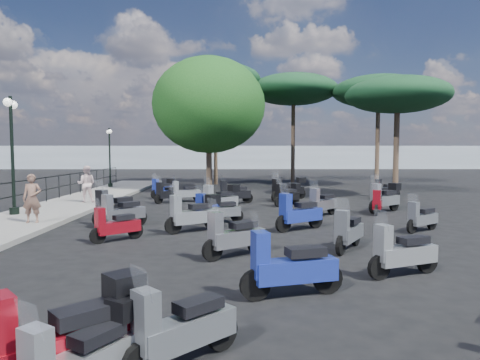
{
  "coord_description": "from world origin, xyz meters",
  "views": [
    {
      "loc": [
        0.72,
        -14.13,
        2.44
      ],
      "look_at": [
        0.83,
        3.64,
        1.2
      ],
      "focal_mm": 32.0,
      "sensor_mm": 36.0,
      "label": 1
    }
  ],
  "objects_px": {
    "scooter_12": "(181,329)",
    "pine_0": "(293,90)",
    "scooter_23": "(282,191)",
    "scooter_1": "(116,226)",
    "scooter_19": "(403,253)",
    "scooter_26": "(378,203)",
    "pine_1": "(379,92)",
    "scooter_4": "(167,194)",
    "scooter_5": "(163,188)",
    "pedestrian_far": "(86,184)",
    "scooter_7": "(234,237)",
    "scooter_16": "(234,194)",
    "scooter_2": "(115,208)",
    "scooter_3": "(122,213)",
    "scooter_25": "(422,218)",
    "lamp_post_1": "(12,147)",
    "scooter_11": "(185,193)",
    "scooter_15": "(299,214)",
    "pine_2": "(215,80)",
    "lamp_post_2": "(110,153)",
    "scooter_13": "(290,268)",
    "scooter_0": "(66,340)",
    "scooter_17": "(289,189)",
    "scooter_14": "(220,211)",
    "scooter_20": "(348,232)",
    "scooter_6": "(83,359)",
    "scooter_22": "(288,195)",
    "scooter_10": "(221,199)",
    "pine_3": "(398,95)",
    "scooter_8": "(194,214)",
    "scooter_21": "(322,204)",
    "scooter_28": "(386,190)",
    "scooter_27": "(385,198)",
    "woman": "(32,198)"
  },
  "relations": [
    {
      "from": "scooter_7",
      "to": "scooter_16",
      "type": "xyz_separation_m",
      "value": [
        -0.08,
        9.75,
        -0.01
      ]
    },
    {
      "from": "scooter_2",
      "to": "scooter_21",
      "type": "bearing_deg",
      "value": -133.27
    },
    {
      "from": "scooter_3",
      "to": "scooter_4",
      "type": "bearing_deg",
      "value": -51.62
    },
    {
      "from": "scooter_25",
      "to": "scooter_15",
      "type": "bearing_deg",
      "value": 51.1
    },
    {
      "from": "scooter_0",
      "to": "scooter_19",
      "type": "xyz_separation_m",
      "value": [
        4.91,
        3.93,
        -0.09
      ]
    },
    {
      "from": "lamp_post_1",
      "to": "scooter_7",
      "type": "height_order",
      "value": "lamp_post_1"
    },
    {
      "from": "lamp_post_1",
      "to": "scooter_4",
      "type": "bearing_deg",
      "value": 25.89
    },
    {
      "from": "scooter_11",
      "to": "scooter_15",
      "type": "bearing_deg",
      "value": -173.64
    },
    {
      "from": "scooter_4",
      "to": "scooter_17",
      "type": "xyz_separation_m",
      "value": [
        5.84,
        1.42,
        0.1
      ]
    },
    {
      "from": "scooter_5",
      "to": "scooter_2",
      "type": "bearing_deg",
      "value": 123.84
    },
    {
      "from": "lamp_post_1",
      "to": "pine_3",
      "type": "xyz_separation_m",
      "value": [
        16.18,
        6.76,
        2.7
      ]
    },
    {
      "from": "scooter_17",
      "to": "pine_2",
      "type": "distance_m",
      "value": 12.3
    },
    {
      "from": "scooter_2",
      "to": "scooter_15",
      "type": "relative_size",
      "value": 1.01
    },
    {
      "from": "scooter_2",
      "to": "scooter_23",
      "type": "height_order",
      "value": "scooter_2"
    },
    {
      "from": "scooter_7",
      "to": "scooter_11",
      "type": "xyz_separation_m",
      "value": [
        -2.38,
        10.43,
        -0.04
      ]
    },
    {
      "from": "lamp_post_2",
      "to": "scooter_13",
      "type": "relative_size",
      "value": 2.06
    },
    {
      "from": "scooter_21",
      "to": "woman",
      "type": "bearing_deg",
      "value": 57.99
    },
    {
      "from": "scooter_23",
      "to": "pine_0",
      "type": "xyz_separation_m",
      "value": [
        1.87,
        10.32,
        6.27
      ]
    },
    {
      "from": "scooter_6",
      "to": "scooter_22",
      "type": "bearing_deg",
      "value": -71.93
    },
    {
      "from": "scooter_2",
      "to": "scooter_17",
      "type": "bearing_deg",
      "value": -99.13
    },
    {
      "from": "scooter_8",
      "to": "scooter_10",
      "type": "bearing_deg",
      "value": -42.06
    },
    {
      "from": "scooter_26",
      "to": "pine_0",
      "type": "xyz_separation_m",
      "value": [
        -1.36,
        14.69,
        6.33
      ]
    },
    {
      "from": "scooter_14",
      "to": "scooter_27",
      "type": "bearing_deg",
      "value": -87.18
    },
    {
      "from": "lamp_post_2",
      "to": "scooter_20",
      "type": "bearing_deg",
      "value": -79.74
    },
    {
      "from": "lamp_post_2",
      "to": "scooter_13",
      "type": "distance_m",
      "value": 21.83
    },
    {
      "from": "scooter_4",
      "to": "pine_1",
      "type": "bearing_deg",
      "value": -106.7
    },
    {
      "from": "scooter_11",
      "to": "pine_2",
      "type": "relative_size",
      "value": 0.18
    },
    {
      "from": "pedestrian_far",
      "to": "scooter_25",
      "type": "distance_m",
      "value": 13.68
    },
    {
      "from": "pedestrian_far",
      "to": "scooter_19",
      "type": "distance_m",
      "value": 14.58
    },
    {
      "from": "scooter_0",
      "to": "scooter_10",
      "type": "bearing_deg",
      "value": -47.72
    },
    {
      "from": "scooter_3",
      "to": "lamp_post_2",
      "type": "bearing_deg",
      "value": -30.39
    },
    {
      "from": "pine_2",
      "to": "scooter_0",
      "type": "bearing_deg",
      "value": -90.37
    },
    {
      "from": "scooter_16",
      "to": "scooter_28",
      "type": "xyz_separation_m",
      "value": [
        7.63,
        2.03,
        -0.03
      ]
    },
    {
      "from": "scooter_23",
      "to": "scooter_26",
      "type": "relative_size",
      "value": 0.98
    },
    {
      "from": "scooter_1",
      "to": "scooter_19",
      "type": "distance_m",
      "value": 7.22
    },
    {
      "from": "scooter_7",
      "to": "scooter_14",
      "type": "bearing_deg",
      "value": -29.8
    },
    {
      "from": "lamp_post_2",
      "to": "scooter_13",
      "type": "xyz_separation_m",
      "value": [
        8.87,
        -19.87,
        -1.74
      ]
    },
    {
      "from": "scooter_16",
      "to": "scooter_19",
      "type": "height_order",
      "value": "scooter_16"
    },
    {
      "from": "scooter_23",
      "to": "pine_3",
      "type": "distance_m",
      "value": 7.82
    },
    {
      "from": "pine_2",
      "to": "scooter_20",
      "type": "bearing_deg",
      "value": -78.13
    },
    {
      "from": "pine_2",
      "to": "scooter_26",
      "type": "bearing_deg",
      "value": -64.14
    },
    {
      "from": "scooter_3",
      "to": "scooter_25",
      "type": "bearing_deg",
      "value": -142.43
    },
    {
      "from": "scooter_21",
      "to": "scooter_23",
      "type": "xyz_separation_m",
      "value": [
        -1.0,
        4.87,
        0.01
      ]
    },
    {
      "from": "scooter_16",
      "to": "scooter_26",
      "type": "relative_size",
      "value": 1.15
    },
    {
      "from": "scooter_26",
      "to": "scooter_11",
      "type": "bearing_deg",
      "value": -3.16
    },
    {
      "from": "scooter_12",
      "to": "pine_0",
      "type": "bearing_deg",
      "value": -53.55
    },
    {
      "from": "scooter_4",
      "to": "scooter_5",
      "type": "xyz_separation_m",
      "value": [
        -0.58,
        2.21,
        0.04
      ]
    },
    {
      "from": "scooter_26",
      "to": "pine_1",
      "type": "distance_m",
      "value": 14.55
    },
    {
      "from": "lamp_post_2",
      "to": "scooter_26",
      "type": "bearing_deg",
      "value": -61.05
    },
    {
      "from": "scooter_14",
      "to": "scooter_22",
      "type": "relative_size",
      "value": 1.17
    }
  ]
}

